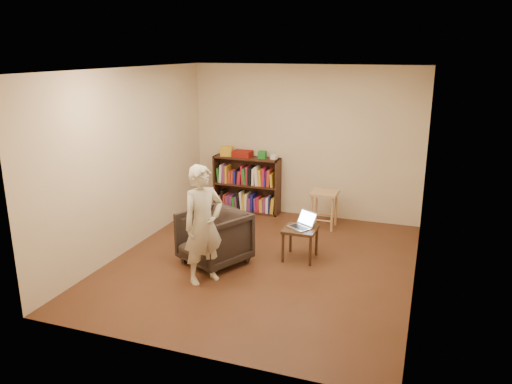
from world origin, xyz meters
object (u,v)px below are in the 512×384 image
(stool, at_px, (324,199))
(laptop, at_px, (302,224))
(armchair, at_px, (214,238))
(person, at_px, (203,225))
(side_table, at_px, (300,233))
(bookshelf, at_px, (247,188))

(stool, height_order, laptop, laptop)
(armchair, bearing_deg, person, -52.39)
(stool, relative_size, laptop, 1.41)
(side_table, bearing_deg, person, -131.80)
(side_table, distance_m, person, 1.49)
(stool, distance_m, laptop, 1.33)
(armchair, xyz_separation_m, laptop, (1.08, 0.59, 0.14))
(laptop, bearing_deg, bookshelf, 162.35)
(armchair, distance_m, side_table, 1.20)
(bookshelf, distance_m, person, 2.90)
(bookshelf, distance_m, stool, 1.54)
(armchair, height_order, person, person)
(stool, distance_m, side_table, 1.39)
(stool, xyz_separation_m, armchair, (-1.11, -1.92, -0.12))
(stool, relative_size, side_table, 1.34)
(side_table, bearing_deg, stool, 88.35)
(bookshelf, xyz_separation_m, side_table, (1.45, -1.76, -0.06))
(stool, xyz_separation_m, side_table, (-0.04, -1.38, -0.11))
(stool, bearing_deg, bookshelf, 165.70)
(stool, height_order, person, person)
(bookshelf, height_order, laptop, bookshelf)
(bookshelf, xyz_separation_m, laptop, (1.46, -1.71, 0.07))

